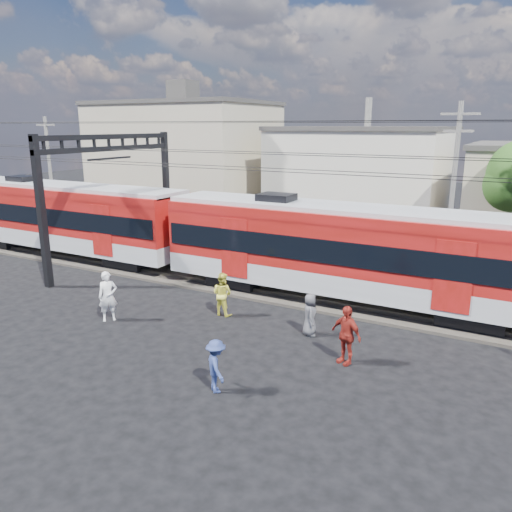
% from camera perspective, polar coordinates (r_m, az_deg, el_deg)
% --- Properties ---
extents(ground, '(120.00, 120.00, 0.00)m').
position_cam_1_polar(ground, '(16.49, -9.37, -12.02)').
color(ground, black).
rests_on(ground, ground).
extents(track_bed, '(70.00, 3.40, 0.12)m').
position_cam_1_polar(track_bed, '(22.78, 3.01, -4.01)').
color(track_bed, '#2D2823').
rests_on(track_bed, ground).
extents(rail_near, '(70.00, 0.12, 0.12)m').
position_cam_1_polar(rail_near, '(22.10, 2.17, -4.26)').
color(rail_near, '#59544C').
rests_on(rail_near, track_bed).
extents(rail_far, '(70.00, 0.12, 0.12)m').
position_cam_1_polar(rail_far, '(23.39, 3.81, -3.21)').
color(rail_far, '#59544C').
rests_on(rail_far, track_bed).
extents(commuter_train, '(50.30, 3.08, 4.17)m').
position_cam_1_polar(commuter_train, '(21.05, 10.65, 0.82)').
color(commuter_train, black).
rests_on(commuter_train, ground).
extents(catenary, '(70.00, 9.30, 7.52)m').
position_cam_1_polar(catenary, '(26.56, -14.16, 9.46)').
color(catenary, black).
rests_on(catenary, ground).
extents(building_west, '(14.28, 10.20, 9.30)m').
position_cam_1_polar(building_west, '(44.23, -8.09, 11.04)').
color(building_west, tan).
rests_on(building_west, ground).
extents(building_midwest, '(12.24, 12.24, 7.30)m').
position_cam_1_polar(building_midwest, '(40.28, 12.35, 9.08)').
color(building_midwest, beige).
rests_on(building_midwest, ground).
extents(utility_pole_mid, '(1.80, 0.24, 8.50)m').
position_cam_1_polar(utility_pole_mid, '(26.85, 21.62, 7.64)').
color(utility_pole_mid, slate).
rests_on(utility_pole_mid, ground).
extents(utility_pole_west, '(1.80, 0.24, 8.00)m').
position_cam_1_polar(utility_pole_west, '(40.45, -22.49, 9.23)').
color(utility_pole_west, slate).
rests_on(utility_pole_west, ground).
extents(pedestrian_a, '(0.82, 0.85, 1.95)m').
position_cam_1_polar(pedestrian_a, '(20.11, -16.57, -4.43)').
color(pedestrian_a, white).
rests_on(pedestrian_a, ground).
extents(pedestrian_b, '(0.89, 0.71, 1.75)m').
position_cam_1_polar(pedestrian_b, '(19.91, -3.88, -4.34)').
color(pedestrian_b, '#DCD644').
rests_on(pedestrian_b, ground).
extents(pedestrian_c, '(1.14, 1.10, 1.56)m').
position_cam_1_polar(pedestrian_c, '(14.45, -4.58, -12.42)').
color(pedestrian_c, navy).
rests_on(pedestrian_c, ground).
extents(pedestrian_d, '(1.22, 0.85, 1.93)m').
position_cam_1_polar(pedestrian_d, '(16.17, 10.24, -8.84)').
color(pedestrian_d, maroon).
rests_on(pedestrian_d, ground).
extents(pedestrian_e, '(0.79, 0.90, 1.55)m').
position_cam_1_polar(pedestrian_e, '(18.13, 6.18, -6.67)').
color(pedestrian_e, '#4A494E').
rests_on(pedestrian_e, ground).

